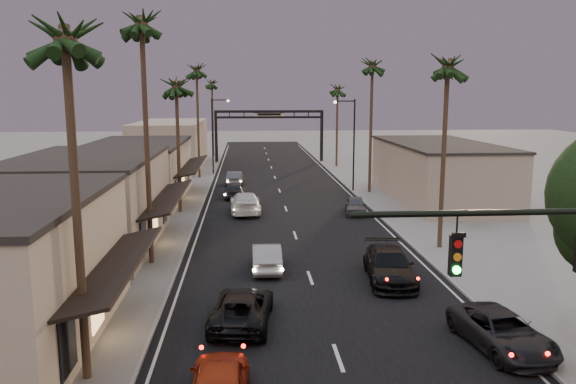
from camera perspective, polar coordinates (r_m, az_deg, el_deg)
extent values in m
plane|color=slate|center=(49.78, -0.46, -1.03)|extent=(200.00, 200.00, 0.00)
cube|color=black|center=(54.69, -0.81, -0.04)|extent=(14.00, 120.00, 0.02)
cube|color=slate|center=(61.81, -10.03, 1.01)|extent=(5.00, 92.00, 0.12)
cube|color=slate|center=(62.79, 7.49, 1.22)|extent=(5.00, 92.00, 0.12)
cube|color=gray|center=(36.73, -19.62, -1.15)|extent=(8.00, 14.00, 5.50)
cube|color=tan|center=(52.17, -15.02, 1.92)|extent=(8.00, 16.00, 5.00)
cube|color=gray|center=(74.70, -11.80, 4.73)|extent=(8.00, 20.00, 6.00)
cube|color=gray|center=(52.19, 15.07, 1.92)|extent=(8.00, 18.00, 5.00)
cylinder|color=black|center=(14.66, 22.71, -1.91)|extent=(8.40, 0.16, 0.16)
cube|color=black|center=(14.26, 16.65, -6.21)|extent=(0.28, 0.22, 1.00)
cube|color=black|center=(79.11, -7.30, 5.50)|extent=(0.40, 0.40, 7.00)
cube|color=black|center=(79.71, 3.43, 5.59)|extent=(0.40, 0.40, 7.00)
cube|color=black|center=(78.88, -1.93, 8.18)|extent=(15.20, 0.35, 0.35)
cube|color=black|center=(78.91, -1.93, 7.60)|extent=(15.20, 0.30, 0.30)
cube|color=beige|center=(78.87, -1.93, 7.89)|extent=(4.20, 0.12, 1.00)
cylinder|color=black|center=(55.00, 6.71, 4.68)|extent=(0.16, 0.16, 9.00)
cylinder|color=black|center=(54.60, 5.76, 9.18)|extent=(2.00, 0.12, 0.12)
sphere|color=#FFD899|center=(54.45, 4.81, 9.09)|extent=(0.30, 0.30, 0.30)
cylinder|color=black|center=(67.08, -7.68, 5.58)|extent=(0.16, 0.16, 9.00)
cylinder|color=black|center=(66.85, -6.90, 9.27)|extent=(2.00, 0.12, 0.12)
sphere|color=#FFD899|center=(66.81, -6.11, 9.20)|extent=(0.30, 0.30, 0.30)
cylinder|color=#38281C|center=(18.98, -20.64, -2.63)|extent=(0.28, 0.28, 11.00)
sphere|color=black|center=(18.71, -21.81, 15.95)|extent=(3.20, 3.20, 3.20)
cylinder|color=#38281C|center=(31.38, -14.14, 4.26)|extent=(0.28, 0.28, 13.00)
sphere|color=black|center=(31.53, -14.71, 17.21)|extent=(3.20, 3.20, 3.20)
cylinder|color=#38281C|center=(45.31, -11.08, 4.10)|extent=(0.28, 0.28, 10.00)
sphere|color=black|center=(45.12, -11.31, 11.20)|extent=(3.20, 3.20, 3.20)
cylinder|color=#38281C|center=(64.10, -9.12, 6.69)|extent=(0.28, 0.28, 12.00)
sphere|color=black|center=(64.09, -9.29, 12.59)|extent=(3.20, 3.20, 3.20)
cylinder|color=#38281C|center=(35.06, 15.50, 3.12)|extent=(0.28, 0.28, 11.00)
sphere|color=black|center=(34.92, 15.97, 13.10)|extent=(3.20, 3.20, 3.20)
cylinder|color=#38281C|center=(54.19, 8.41, 6.15)|extent=(0.28, 0.28, 12.00)
sphere|color=black|center=(54.18, 8.58, 13.14)|extent=(3.20, 3.20, 3.20)
cylinder|color=#38281C|center=(73.86, 5.00, 6.40)|extent=(0.28, 0.28, 10.00)
sphere|color=black|center=(73.74, 5.06, 10.75)|extent=(3.20, 3.20, 3.20)
cylinder|color=#38281C|center=(87.01, -7.65, 7.20)|extent=(0.28, 0.28, 11.00)
sphere|color=black|center=(86.96, -7.75, 11.22)|extent=(3.20, 3.20, 3.20)
imported|color=maroon|center=(18.00, -6.99, -18.82)|extent=(1.85, 4.58, 1.56)
imported|color=black|center=(23.79, -4.68, -11.61)|extent=(2.90, 5.29, 1.41)
imported|color=#929397|center=(30.69, -2.19, -6.57)|extent=(1.54, 4.39, 1.44)
imported|color=silver|center=(45.22, -4.36, -1.09)|extent=(2.57, 5.84, 1.67)
imported|color=black|center=(51.99, -5.56, 0.23)|extent=(1.98, 4.48, 1.50)
imported|color=#4B4C50|center=(59.83, -5.45, 1.44)|extent=(1.74, 4.30, 1.39)
imported|color=black|center=(22.98, 20.90, -13.09)|extent=(2.95, 5.23, 1.38)
imported|color=black|center=(29.27, 10.26, -7.36)|extent=(2.80, 5.78, 1.62)
imported|color=#454549|center=(45.13, 6.87, -1.36)|extent=(2.11, 4.15, 1.36)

